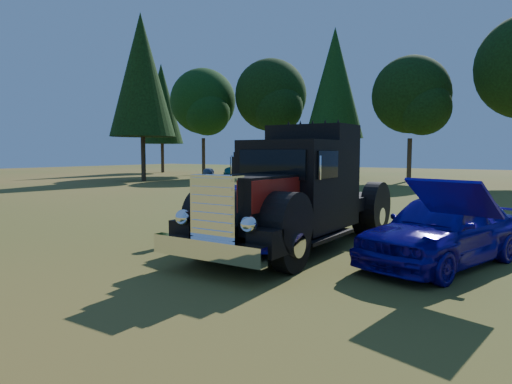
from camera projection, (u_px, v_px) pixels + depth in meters
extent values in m
plane|color=#305619|center=(217.00, 260.00, 9.88)|extent=(120.00, 120.00, 0.00)
cylinder|color=#2D2116|center=(409.00, 160.00, 36.36)|extent=(0.36, 0.36, 3.42)
sphere|color=black|center=(411.00, 95.00, 35.91)|extent=(6.08, 6.08, 6.08)
sphere|color=black|center=(423.00, 108.00, 34.75)|extent=(4.18, 4.18, 4.18)
cylinder|color=#2D2116|center=(204.00, 156.00, 47.58)|extent=(0.36, 0.36, 3.78)
sphere|color=black|center=(203.00, 101.00, 47.08)|extent=(6.72, 6.72, 6.72)
sphere|color=black|center=(207.00, 112.00, 45.80)|extent=(4.62, 4.62, 4.62)
cylinder|color=#2D2116|center=(162.00, 154.00, 52.26)|extent=(0.36, 0.36, 4.32)
cone|color=black|center=(162.00, 104.00, 51.77)|extent=(4.80, 4.80, 9.00)
cylinder|color=#2D2116|center=(143.00, 152.00, 36.77)|extent=(0.36, 0.36, 4.68)
cone|color=black|center=(142.00, 75.00, 36.24)|extent=(5.20, 5.20, 9.75)
cylinder|color=#2D2116|center=(334.00, 152.00, 41.02)|extent=(0.36, 0.36, 4.68)
cone|color=black|center=(335.00, 83.00, 40.48)|extent=(5.20, 5.20, 9.75)
cylinder|color=#2D2116|center=(271.00, 156.00, 45.34)|extent=(0.36, 0.36, 3.96)
sphere|color=black|center=(271.00, 95.00, 44.82)|extent=(7.04, 7.04, 7.04)
sphere|color=black|center=(278.00, 107.00, 43.48)|extent=(4.84, 4.84, 4.84)
cylinder|color=black|center=(207.00, 234.00, 9.93)|extent=(0.32, 1.10, 1.10)
cylinder|color=black|center=(291.00, 245.00, 8.76)|extent=(0.32, 1.10, 1.10)
cylinder|color=black|center=(308.00, 210.00, 13.90)|extent=(0.32, 1.10, 1.10)
cylinder|color=black|center=(375.00, 216.00, 12.73)|extent=(0.32, 1.10, 1.10)
cylinder|color=black|center=(318.00, 211.00, 13.71)|extent=(0.32, 1.10, 1.10)
cylinder|color=black|center=(364.00, 215.00, 12.92)|extent=(0.32, 1.10, 1.10)
cube|color=black|center=(305.00, 220.00, 11.49)|extent=(1.60, 6.40, 0.28)
cube|color=white|center=(207.00, 250.00, 8.31)|extent=(2.50, 0.22, 0.36)
cube|color=white|center=(217.00, 210.00, 8.50)|extent=(1.05, 0.30, 1.30)
cube|color=black|center=(249.00, 202.00, 9.36)|extent=(1.35, 1.80, 1.10)
cube|color=maroon|center=(222.00, 191.00, 9.73)|extent=(0.02, 1.80, 0.60)
cube|color=maroon|center=(278.00, 194.00, 8.96)|extent=(0.02, 1.80, 0.60)
cylinder|color=black|center=(210.00, 216.00, 9.83)|extent=(0.55, 1.24, 1.24)
cylinder|color=black|center=(286.00, 223.00, 8.78)|extent=(0.55, 1.24, 1.24)
sphere|color=white|center=(183.00, 217.00, 8.89)|extent=(0.32, 0.32, 0.32)
sphere|color=white|center=(249.00, 225.00, 8.02)|extent=(0.32, 0.32, 0.32)
cube|color=black|center=(287.00, 185.00, 10.62)|extent=(2.05, 1.30, 2.10)
cube|color=black|center=(272.00, 165.00, 10.02)|extent=(1.70, 0.05, 0.65)
cube|color=black|center=(312.00, 175.00, 11.68)|extent=(2.05, 1.30, 2.50)
cube|color=black|center=(338.00, 200.00, 13.12)|extent=(2.00, 2.00, 0.35)
cube|color=black|center=(245.00, 185.00, 11.95)|extent=(1.09, 0.27, 1.50)
cube|color=maroon|center=(246.00, 191.00, 12.01)|extent=(0.84, 0.18, 0.75)
imported|color=#100692|center=(443.00, 229.00, 9.35)|extent=(2.94, 4.72, 1.50)
cube|color=#100692|center=(453.00, 198.00, 7.67)|extent=(1.51, 1.26, 0.67)
imported|color=#1B1F40|center=(211.00, 202.00, 12.67)|extent=(0.55, 0.75, 1.88)
imported|color=#1B1D3F|center=(246.00, 208.00, 12.09)|extent=(0.89, 0.99, 1.67)
imported|color=#0B3E42|center=(247.00, 170.00, 41.81)|extent=(2.31, 4.65, 1.46)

